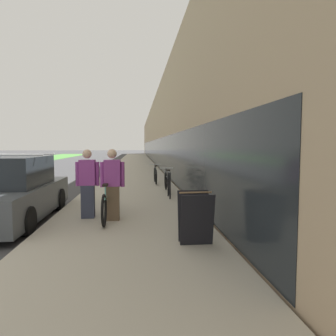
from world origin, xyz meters
The scene contains 11 objects.
sidewalk_slab centered at (5.75, 21.00, 0.07)m, with size 3.59×70.00×0.14m.
storefront_facade centered at (12.58, 29.00, 3.11)m, with size 10.01×70.00×6.24m.
lawn_strip centered at (-7.14, 25.00, 0.02)m, with size 5.57×70.00×0.03m.
tandem_bicycle centered at (5.28, 1.75, 0.51)m, with size 0.52×2.45×0.87m.
person_rider centered at (5.41, 1.45, 0.95)m, with size 0.55×0.21×1.61m.
person_bystander centered at (4.82, 1.72, 0.94)m, with size 0.54×0.21×1.60m.
bike_rack_hoop centered at (6.99, 4.23, 0.65)m, with size 0.05×0.60×0.84m.
cruiser_bike_nearest centered at (7.05, 5.41, 0.50)m, with size 0.52×1.81×0.85m.
cruiser_bike_middle centered at (6.77, 7.95, 0.50)m, with size 0.52×1.65×0.84m.
sandwich_board_sign centered at (6.97, -0.32, 0.59)m, with size 0.56×0.56×0.90m.
parked_sedan_curbside centered at (2.96, 2.13, 0.70)m, with size 1.82×4.18×1.63m.
Camera 1 is at (5.98, -5.33, 1.83)m, focal length 32.00 mm.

